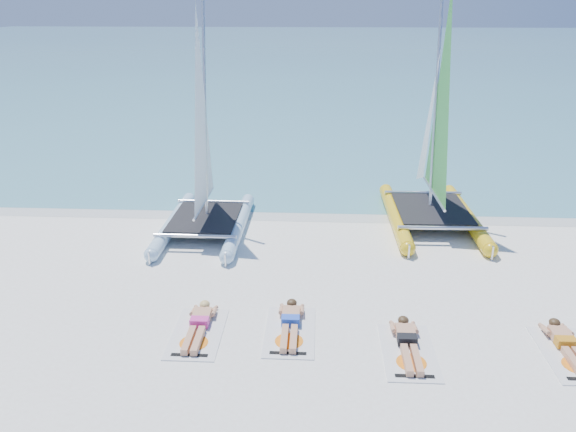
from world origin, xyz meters
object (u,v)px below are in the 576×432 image
(towel_a, at_px, (197,333))
(towel_b, at_px, (290,332))
(sunbather_a, at_px, (199,323))
(sunbather_d, at_px, (567,344))
(sunbather_b, at_px, (290,322))
(towel_c, at_px, (408,352))
(catamaran_yellow, at_px, (434,144))
(sunbather_c, at_px, (407,341))
(catamaran_blue, at_px, (203,164))
(towel_d, at_px, (570,354))

(towel_a, relative_size, towel_b, 1.00)
(sunbather_a, bearing_deg, sunbather_d, -2.68)
(sunbather_b, bearing_deg, towel_c, -18.42)
(catamaran_yellow, height_order, sunbather_b, catamaran_yellow)
(catamaran_yellow, xyz_separation_m, towel_b, (-3.89, -6.62, -2.26))
(catamaran_yellow, bearing_deg, sunbather_c, -103.67)
(towel_a, distance_m, sunbather_d, 7.15)
(catamaran_blue, bearing_deg, catamaran_yellow, 12.33)
(catamaran_yellow, bearing_deg, sunbather_b, -121.89)
(sunbather_b, bearing_deg, sunbather_d, -5.31)
(sunbather_c, bearing_deg, towel_c, -90.00)
(sunbather_a, relative_size, sunbather_d, 1.00)
(catamaran_blue, distance_m, sunbather_a, 5.59)
(sunbather_c, bearing_deg, catamaran_blue, 131.50)
(towel_a, xyz_separation_m, sunbather_b, (1.84, 0.35, 0.11))
(catamaran_yellow, bearing_deg, towel_b, -121.15)
(sunbather_b, height_order, towel_d, sunbather_b)
(towel_c, bearing_deg, towel_a, 174.34)
(sunbather_b, relative_size, towel_c, 0.93)
(towel_d, height_order, sunbather_d, sunbather_d)
(catamaran_yellow, distance_m, towel_b, 8.01)
(catamaran_blue, relative_size, towel_b, 3.54)
(towel_a, relative_size, sunbather_a, 1.07)
(towel_b, distance_m, sunbather_c, 2.31)
(towel_d, bearing_deg, sunbather_a, 175.79)
(towel_b, height_order, sunbather_b, sunbather_b)
(towel_c, height_order, sunbather_d, sunbather_d)
(sunbather_c, relative_size, sunbather_d, 1.00)
(catamaran_blue, distance_m, towel_d, 10.02)
(towel_c, distance_m, sunbather_d, 3.03)
(sunbather_b, bearing_deg, sunbather_c, -13.98)
(towel_c, bearing_deg, sunbather_b, 161.58)
(catamaran_yellow, height_order, sunbather_a, catamaran_yellow)
(towel_d, bearing_deg, sunbather_c, 177.77)
(sunbather_b, bearing_deg, sunbather_a, -175.08)
(catamaran_blue, relative_size, towel_c, 3.54)
(towel_b, xyz_separation_m, sunbather_c, (2.28, -0.38, 0.11))
(sunbather_a, height_order, towel_b, sunbather_a)
(towel_a, bearing_deg, sunbather_c, -3.01)
(catamaran_yellow, xyz_separation_m, towel_c, (-1.61, -7.19, -2.26))
(towel_a, distance_m, towel_b, 1.85)
(sunbather_b, bearing_deg, catamaran_blue, 118.03)
(catamaran_yellow, xyz_separation_m, sunbather_a, (-5.74, -6.59, -2.15))
(towel_a, height_order, sunbather_c, sunbather_c)
(catamaran_blue, xyz_separation_m, sunbather_d, (7.99, -5.54, -1.84))
(towel_a, height_order, towel_b, same)
(towel_a, distance_m, sunbather_c, 4.13)
(catamaran_yellow, height_order, towel_b, catamaran_yellow)
(sunbather_b, bearing_deg, towel_d, -7.36)
(sunbather_a, height_order, sunbather_d, same)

